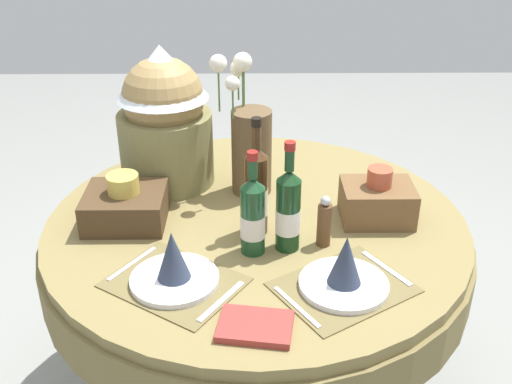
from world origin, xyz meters
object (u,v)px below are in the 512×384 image
flower_vase (249,141)px  wine_bottle_centre (253,215)px  dining_table (256,252)px  place_setting_right (345,274)px  wine_bottle_left (288,210)px  wine_bottle_right (255,191)px  woven_basket_side_left (125,205)px  book_on_table (255,326)px  woven_basket_side_right (377,201)px  pepper_mill (324,223)px  gift_tub_back_left (164,113)px  place_setting_left (174,269)px

flower_vase → wine_bottle_centre: bearing=-88.8°
dining_table → place_setting_right: bearing=-57.8°
wine_bottle_left → flower_vase: bearing=106.7°
flower_vase → wine_bottle_right: (0.02, -0.28, -0.04)m
wine_bottle_right → flower_vase: bearing=93.3°
flower_vase → wine_bottle_centre: flower_vase is taller
woven_basket_side_left → book_on_table: bearing=-52.2°
woven_basket_side_left → woven_basket_side_right: size_ratio=1.12×
pepper_mill → woven_basket_side_left: size_ratio=0.65×
wine_bottle_centre → woven_basket_side_right: size_ratio=1.43×
wine_bottle_right → book_on_table: 0.47m
book_on_table → wine_bottle_left: bearing=83.7°
gift_tub_back_left → place_setting_right: bearing=-49.9°
dining_table → pepper_mill: bearing=-36.8°
place_setting_left → place_setting_right: size_ratio=1.00×
book_on_table → gift_tub_back_left: size_ratio=0.37×
flower_vase → wine_bottle_right: size_ratio=1.29×
place_setting_right → flower_vase: bearing=113.7°
flower_vase → wine_bottle_left: 0.39m
woven_basket_side_left → gift_tub_back_left: bearing=70.5°
book_on_table → woven_basket_side_right: 0.65m
woven_basket_side_right → book_on_table: bearing=-126.8°
book_on_table → woven_basket_side_left: bearing=136.7°
place_setting_right → gift_tub_back_left: gift_tub_back_left is taller
wine_bottle_left → woven_basket_side_left: 0.53m
wine_bottle_centre → pepper_mill: (0.21, 0.03, -0.05)m
pepper_mill → woven_basket_side_left: (-0.61, 0.14, -0.02)m
wine_bottle_left → place_setting_left: bearing=-151.3°
dining_table → flower_vase: flower_vase is taller
gift_tub_back_left → woven_basket_side_left: bearing=-109.5°
wine_bottle_left → gift_tub_back_left: size_ratio=0.69×
dining_table → flower_vase: (-0.02, 0.20, 0.31)m
dining_table → place_setting_right: (0.23, -0.36, 0.17)m
gift_tub_back_left → wine_bottle_right: bearing=-48.8°
place_setting_right → place_setting_left: bearing=176.5°
dining_table → woven_basket_side_right: woven_basket_side_right is taller
flower_vase → woven_basket_side_left: size_ratio=1.92×
wine_bottle_left → woven_basket_side_left: (-0.50, 0.16, -0.07)m
wine_bottle_centre → wine_bottle_left: bearing=10.3°
wine_bottle_centre → wine_bottle_right: 0.11m
gift_tub_back_left → woven_basket_side_left: gift_tub_back_left is taller
wine_bottle_right → pepper_mill: wine_bottle_right is taller
place_setting_left → gift_tub_back_left: bearing=98.0°
wine_bottle_right → place_setting_left: bearing=-129.7°
place_setting_right → book_on_table: bearing=-145.7°
pepper_mill → gift_tub_back_left: bearing=140.1°
place_setting_right → gift_tub_back_left: bearing=130.1°
flower_vase → wine_bottle_right: bearing=-86.7°
dining_table → woven_basket_side_right: (0.38, -0.00, 0.19)m
dining_table → book_on_table: (-0.01, -0.53, 0.14)m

